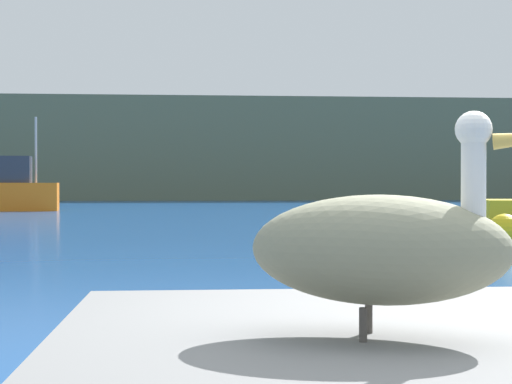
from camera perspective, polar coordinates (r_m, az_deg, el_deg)
The scene contains 4 objects.
hillside_backdrop at distance 75.14m, azimuth -3.43°, elevation 2.92°, with size 140.00×14.39×9.00m, color #5B664C.
pelican at distance 3.04m, azimuth 9.05°, elevation -3.91°, with size 1.32×0.81×0.85m.
fishing_boat_orange at distance 43.56m, azimuth -17.62°, elevation 0.06°, with size 5.83×2.41×4.94m.
mooring_buoy at distance 18.53m, azimuth 17.40°, elevation -2.63°, with size 0.74×0.74×0.74m, color yellow.
Camera 1 is at (-1.42, -3.67, 1.39)m, focal length 55.76 mm.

